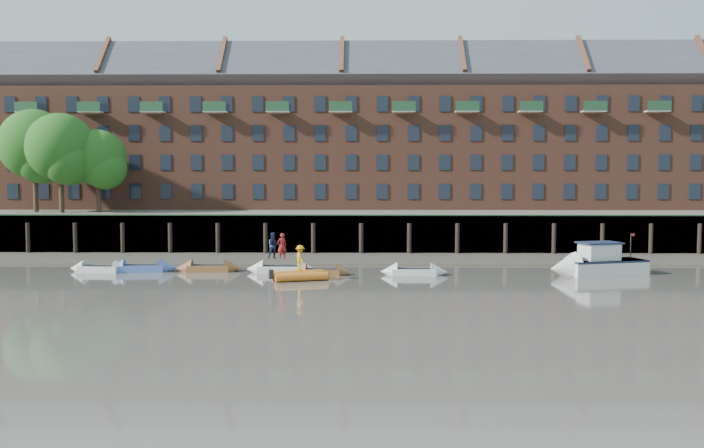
{
  "coord_description": "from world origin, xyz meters",
  "views": [
    {
      "loc": [
        2.23,
        -40.0,
        6.76
      ],
      "look_at": [
        1.39,
        12.0,
        3.2
      ],
      "focal_mm": 38.0,
      "sensor_mm": 36.0,
      "label": 1
    }
  ],
  "objects_px": {
    "rowboat_1": "(142,268)",
    "motor_launch": "(590,264)",
    "rib_tender": "(302,276)",
    "person_rower_a": "(282,246)",
    "rowboat_4": "(321,272)",
    "rowboat_3": "(281,269)",
    "rowboat_5": "(414,272)",
    "person_rower_b": "(274,246)",
    "rowboat_0": "(100,269)",
    "person_rib_crew": "(300,258)",
    "rowboat_2": "(208,268)"
  },
  "relations": [
    {
      "from": "person_rower_b",
      "to": "rib_tender",
      "type": "bearing_deg",
      "value": -77.59
    },
    {
      "from": "person_rower_b",
      "to": "rowboat_5",
      "type": "bearing_deg",
      "value": -27.16
    },
    {
      "from": "rowboat_1",
      "to": "rowboat_2",
      "type": "height_order",
      "value": "rowboat_1"
    },
    {
      "from": "rib_tender",
      "to": "person_rower_b",
      "type": "distance_m",
      "value": 4.46
    },
    {
      "from": "rib_tender",
      "to": "person_rib_crew",
      "type": "distance_m",
      "value": 1.14
    },
    {
      "from": "rowboat_1",
      "to": "rib_tender",
      "type": "distance_m",
      "value": 11.94
    },
    {
      "from": "motor_launch",
      "to": "person_rib_crew",
      "type": "height_order",
      "value": "person_rib_crew"
    },
    {
      "from": "rowboat_0",
      "to": "person_rower_b",
      "type": "distance_m",
      "value": 12.01
    },
    {
      "from": "rowboat_0",
      "to": "motor_launch",
      "type": "height_order",
      "value": "motor_launch"
    },
    {
      "from": "rowboat_5",
      "to": "rib_tender",
      "type": "bearing_deg",
      "value": -160.63
    },
    {
      "from": "person_rib_crew",
      "to": "rib_tender",
      "type": "bearing_deg",
      "value": -68.53
    },
    {
      "from": "rowboat_4",
      "to": "motor_launch",
      "type": "distance_m",
      "value": 17.88
    },
    {
      "from": "rowboat_1",
      "to": "rowboat_3",
      "type": "bearing_deg",
      "value": -9.44
    },
    {
      "from": "rowboat_2",
      "to": "person_rib_crew",
      "type": "relative_size",
      "value": 2.77
    },
    {
      "from": "person_rower_b",
      "to": "person_rower_a",
      "type": "bearing_deg",
      "value": -44.63
    },
    {
      "from": "rowboat_4",
      "to": "person_rower_a",
      "type": "height_order",
      "value": "person_rower_a"
    },
    {
      "from": "motor_launch",
      "to": "person_rower_b",
      "type": "height_order",
      "value": "person_rower_b"
    },
    {
      "from": "rowboat_0",
      "to": "person_rib_crew",
      "type": "height_order",
      "value": "person_rib_crew"
    },
    {
      "from": "rowboat_1",
      "to": "motor_launch",
      "type": "bearing_deg",
      "value": -9.05
    },
    {
      "from": "rowboat_1",
      "to": "motor_launch",
      "type": "xyz_separation_m",
      "value": [
        30.3,
        -1.14,
        0.47
      ]
    },
    {
      "from": "rowboat_3",
      "to": "rib_tender",
      "type": "height_order",
      "value": "rowboat_3"
    },
    {
      "from": "rowboat_1",
      "to": "rowboat_4",
      "type": "distance_m",
      "value": 12.52
    },
    {
      "from": "rowboat_2",
      "to": "motor_launch",
      "type": "xyz_separation_m",
      "value": [
        25.73,
        -1.29,
        0.48
      ]
    },
    {
      "from": "rowboat_2",
      "to": "person_rower_b",
      "type": "xyz_separation_m",
      "value": [
        4.55,
        -0.35,
        1.6
      ]
    },
    {
      "from": "rowboat_0",
      "to": "rowboat_1",
      "type": "relative_size",
      "value": 0.94
    },
    {
      "from": "person_rower_a",
      "to": "person_rower_b",
      "type": "bearing_deg",
      "value": -48.99
    },
    {
      "from": "rowboat_0",
      "to": "person_rib_crew",
      "type": "distance_m",
      "value": 14.52
    },
    {
      "from": "rowboat_3",
      "to": "motor_launch",
      "type": "xyz_separation_m",
      "value": [
        20.65,
        -0.71,
        0.46
      ]
    },
    {
      "from": "motor_launch",
      "to": "person_rower_a",
      "type": "xyz_separation_m",
      "value": [
        -20.59,
        0.66,
        1.11
      ]
    },
    {
      "from": "rib_tender",
      "to": "person_rib_crew",
      "type": "relative_size",
      "value": 2.28
    },
    {
      "from": "person_rower_a",
      "to": "person_rower_b",
      "type": "relative_size",
      "value": 0.99
    },
    {
      "from": "rowboat_1",
      "to": "rib_tender",
      "type": "relative_size",
      "value": 1.29
    },
    {
      "from": "person_rower_a",
      "to": "person_rib_crew",
      "type": "height_order",
      "value": "person_rower_a"
    },
    {
      "from": "rowboat_3",
      "to": "person_rower_a",
      "type": "relative_size",
      "value": 2.72
    },
    {
      "from": "rib_tender",
      "to": "motor_launch",
      "type": "relative_size",
      "value": 0.53
    },
    {
      "from": "rowboat_1",
      "to": "motor_launch",
      "type": "relative_size",
      "value": 0.68
    },
    {
      "from": "rib_tender",
      "to": "person_rower_b",
      "type": "bearing_deg",
      "value": 104.93
    },
    {
      "from": "person_rower_b",
      "to": "rowboat_2",
      "type": "bearing_deg",
      "value": 155.81
    },
    {
      "from": "rowboat_0",
      "to": "rowboat_4",
      "type": "relative_size",
      "value": 1.11
    },
    {
      "from": "rowboat_2",
      "to": "rowboat_3",
      "type": "height_order",
      "value": "rowboat_3"
    },
    {
      "from": "rowboat_0",
      "to": "rowboat_1",
      "type": "bearing_deg",
      "value": 11.95
    },
    {
      "from": "rowboat_3",
      "to": "rowboat_5",
      "type": "height_order",
      "value": "rowboat_3"
    },
    {
      "from": "rowboat_0",
      "to": "rib_tender",
      "type": "xyz_separation_m",
      "value": [
        14.13,
        -3.49,
        0.05
      ]
    },
    {
      "from": "rowboat_4",
      "to": "rowboat_5",
      "type": "height_order",
      "value": "rowboat_5"
    },
    {
      "from": "person_rower_b",
      "to": "person_rib_crew",
      "type": "relative_size",
      "value": 1.1
    },
    {
      "from": "rowboat_0",
      "to": "person_rower_b",
      "type": "height_order",
      "value": "person_rower_b"
    },
    {
      "from": "rowboat_5",
      "to": "person_rower_b",
      "type": "distance_m",
      "value": 9.69
    },
    {
      "from": "motor_launch",
      "to": "person_rower_b",
      "type": "xyz_separation_m",
      "value": [
        -21.18,
        0.94,
        1.12
      ]
    },
    {
      "from": "rowboat_0",
      "to": "rowboat_5",
      "type": "bearing_deg",
      "value": 3.62
    },
    {
      "from": "rowboat_3",
      "to": "rib_tender",
      "type": "xyz_separation_m",
      "value": [
        1.7,
        -3.31,
        0.03
      ]
    }
  ]
}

